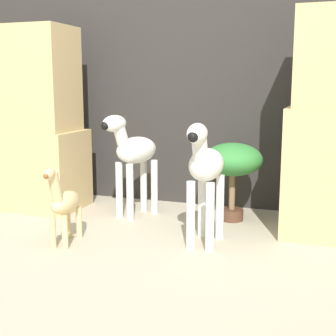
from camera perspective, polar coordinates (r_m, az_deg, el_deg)
name	(u,v)px	position (r m, az deg, el deg)	size (l,w,h in m)	color
ground_plane	(107,275)	(2.41, -7.43, -12.84)	(14.00, 14.00, 0.00)	#B2A88E
wall_back	(194,63)	(3.67, 3.21, 12.68)	(6.40, 0.08, 2.20)	#2D2B28
rock_pillar_left	(41,127)	(3.66, -15.27, 4.89)	(0.60, 0.48, 1.36)	tan
rock_pillar_right	(336,133)	(3.03, 19.83, 4.04)	(0.60, 0.48, 1.38)	tan
zebra_right	(205,170)	(2.69, 4.50, -0.20)	(0.19, 0.48, 0.74)	silver
zebra_left	(133,154)	(3.30, -4.29, 1.74)	(0.33, 0.48, 0.74)	silver
giraffe_figurine	(64,203)	(2.82, -12.61, -4.17)	(0.16, 0.39, 0.49)	#E0C184
potted_palm_front	(233,163)	(3.24, 7.90, 0.65)	(0.41, 0.41, 0.54)	#513323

